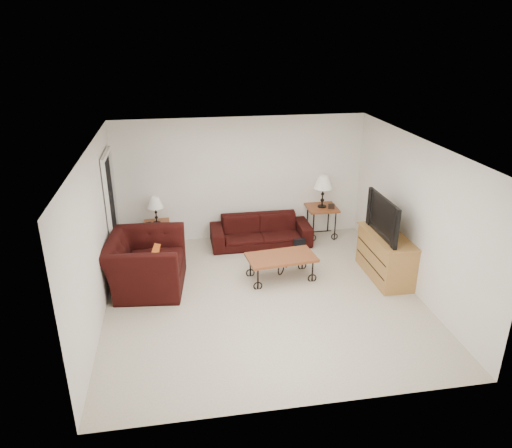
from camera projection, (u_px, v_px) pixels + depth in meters
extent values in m
plane|color=beige|center=(263.00, 296.00, 7.85)|extent=(5.00, 5.00, 0.00)
cube|color=white|center=(241.00, 179.00, 9.65)|extent=(5.00, 0.02, 2.50)
cube|color=white|center=(306.00, 315.00, 5.09)|extent=(5.00, 0.02, 2.50)
cube|color=white|center=(95.00, 237.00, 6.99)|extent=(0.02, 5.00, 2.50)
cube|color=white|center=(415.00, 216.00, 7.75)|extent=(0.02, 5.00, 2.50)
plane|color=white|center=(264.00, 146.00, 6.89)|extent=(5.00, 5.00, 0.00)
cube|color=black|center=(111.00, 212.00, 8.58)|extent=(0.08, 0.94, 2.04)
imported|color=black|center=(261.00, 231.00, 9.63)|extent=(2.00, 0.78, 0.58)
cube|color=brown|center=(158.00, 235.00, 9.49)|extent=(0.51, 0.51, 0.53)
cube|color=brown|center=(321.00, 222.00, 9.98)|extent=(0.62, 0.62, 0.66)
cube|color=black|center=(149.00, 224.00, 9.21)|extent=(0.11, 0.04, 0.09)
cube|color=black|center=(331.00, 206.00, 9.71)|extent=(0.13, 0.05, 0.11)
cube|color=brown|center=(281.00, 267.00, 8.32)|extent=(1.23, 0.76, 0.44)
imported|color=black|center=(146.00, 263.00, 7.98)|extent=(1.35, 1.51, 0.90)
cube|color=#CA6619|center=(154.00, 260.00, 7.93)|extent=(0.15, 0.42, 0.41)
cube|color=#B67D43|center=(386.00, 256.00, 8.34)|extent=(0.55, 1.32, 0.79)
imported|color=black|center=(389.00, 217.00, 8.05)|extent=(0.16, 1.18, 0.68)
ellipsoid|color=black|center=(298.00, 238.00, 9.46)|extent=(0.40, 0.34, 0.46)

